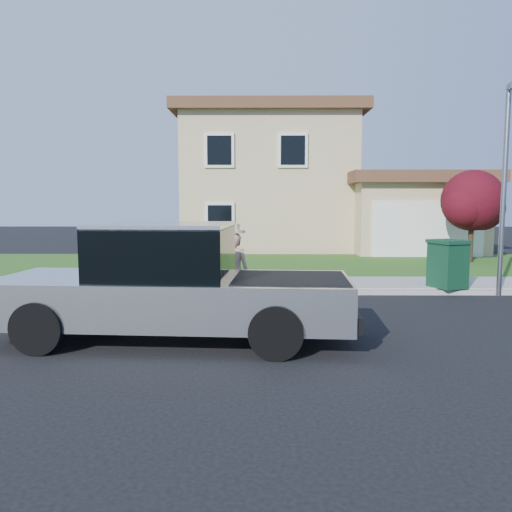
{
  "coord_description": "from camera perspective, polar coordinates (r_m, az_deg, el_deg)",
  "views": [
    {
      "loc": [
        -0.44,
        -9.6,
        2.31
      ],
      "look_at": [
        -0.52,
        0.84,
        1.2
      ],
      "focal_mm": 35.0,
      "sensor_mm": 36.0,
      "label": 1
    }
  ],
  "objects": [
    {
      "name": "curb",
      "position": [
        12.78,
        6.9,
        -4.12
      ],
      "size": [
        40.0,
        0.2,
        0.12
      ],
      "primitive_type": "cube",
      "color": "gray",
      "rests_on": "ground"
    },
    {
      "name": "trash_bin",
      "position": [
        13.67,
        21.06,
        -0.8
      ],
      "size": [
        1.01,
        1.08,
        1.23
      ],
      "rotation": [
        0.0,
        0.0,
        0.37
      ],
      "color": "#0D321D",
      "rests_on": "sidewalk"
    },
    {
      "name": "lawn",
      "position": [
        18.3,
        4.93,
        -1.05
      ],
      "size": [
        40.0,
        7.0,
        0.1
      ],
      "primitive_type": "cube",
      "color": "#234B15",
      "rests_on": "ground"
    },
    {
      "name": "ground",
      "position": [
        9.89,
        3.0,
        -7.45
      ],
      "size": [
        80.0,
        80.0,
        0.0
      ],
      "primitive_type": "plane",
      "color": "black",
      "rests_on": "ground"
    },
    {
      "name": "pickup_truck",
      "position": [
        8.52,
        -9.5,
        -3.39
      ],
      "size": [
        6.14,
        2.52,
        1.98
      ],
      "rotation": [
        0.0,
        0.0,
        -0.06
      ],
      "color": "black",
      "rests_on": "ground"
    },
    {
      "name": "house",
      "position": [
        26.06,
        4.31,
        7.93
      ],
      "size": [
        14.0,
        11.3,
        6.85
      ],
      "color": "tan",
      "rests_on": "ground"
    },
    {
      "name": "sidewalk",
      "position": [
        13.86,
        6.39,
        -3.25
      ],
      "size": [
        40.0,
        2.0,
        0.15
      ],
      "primitive_type": "cube",
      "color": "gray",
      "rests_on": "ground"
    },
    {
      "name": "street_lamp",
      "position": [
        13.69,
        26.59,
        8.02
      ],
      "size": [
        0.29,
        0.67,
        5.13
      ],
      "rotation": [
        0.0,
        0.0,
        -0.17
      ],
      "color": "slate",
      "rests_on": "ground"
    },
    {
      "name": "woman",
      "position": [
        10.51,
        -2.49,
        -1.71
      ],
      "size": [
        0.7,
        0.54,
        1.88
      ],
      "rotation": [
        0.0,
        0.0,
        2.92
      ],
      "color": "tan",
      "rests_on": "ground"
    },
    {
      "name": "ornamental_tree",
      "position": [
        20.33,
        23.57,
        5.53
      ],
      "size": [
        2.51,
        2.26,
        3.44
      ],
      "color": "black",
      "rests_on": "lawn"
    }
  ]
}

